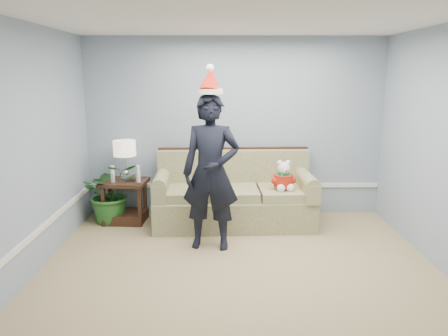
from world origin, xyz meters
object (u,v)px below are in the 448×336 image
at_px(man, 211,173).
at_px(teddy_bear, 283,179).
at_px(side_table, 125,206).
at_px(table_lamp, 125,150).
at_px(houseplant, 111,192).
at_px(sofa, 234,198).

bearing_deg(man, teddy_bear, 41.75).
relative_size(side_table, table_lamp, 1.19).
xyz_separation_m(side_table, man, (1.30, -0.97, 0.72)).
xyz_separation_m(houseplant, man, (1.49, -0.96, 0.52)).
height_order(sofa, table_lamp, table_lamp).
bearing_deg(houseplant, sofa, -1.81).
bearing_deg(side_table, man, -36.61).
bearing_deg(teddy_bear, man, -154.72).
bearing_deg(table_lamp, teddy_bear, -8.49).
height_order(table_lamp, man, man).
distance_m(sofa, side_table, 1.62).
height_order(houseplant, teddy_bear, teddy_bear).
distance_m(table_lamp, teddy_bear, 2.34).
height_order(sofa, man, man).
relative_size(side_table, teddy_bear, 1.60).
xyz_separation_m(sofa, houseplant, (-1.80, 0.06, 0.07)).
xyz_separation_m(sofa, man, (-0.31, -0.90, 0.59)).
bearing_deg(man, table_lamp, 147.87).
relative_size(sofa, table_lamp, 3.97).
height_order(man, teddy_bear, man).
bearing_deg(houseplant, side_table, 1.52).
bearing_deg(table_lamp, sofa, -4.86).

